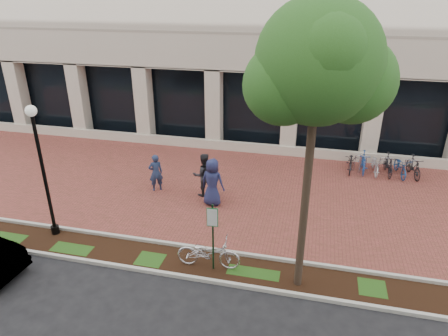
% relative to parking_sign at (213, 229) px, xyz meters
% --- Properties ---
extents(ground, '(120.00, 120.00, 0.00)m').
position_rel_parking_sign_xyz_m(ground, '(-0.64, 5.37, -1.46)').
color(ground, black).
rests_on(ground, ground).
extents(brick_plaza, '(40.00, 9.00, 0.01)m').
position_rel_parking_sign_xyz_m(brick_plaza, '(-0.64, 5.37, -1.45)').
color(brick_plaza, brown).
rests_on(brick_plaza, ground).
extents(planting_strip, '(40.00, 1.50, 0.01)m').
position_rel_parking_sign_xyz_m(planting_strip, '(-0.64, 0.12, -1.45)').
color(planting_strip, black).
rests_on(planting_strip, ground).
extents(curb_plaza_side, '(40.00, 0.12, 0.12)m').
position_rel_parking_sign_xyz_m(curb_plaza_side, '(-0.64, 0.87, -1.40)').
color(curb_plaza_side, '#BBBAB0').
rests_on(curb_plaza_side, ground).
extents(curb_street_side, '(40.00, 0.12, 0.12)m').
position_rel_parking_sign_xyz_m(curb_street_side, '(-0.64, -0.63, -1.40)').
color(curb_street_side, '#BBBAB0').
rests_on(curb_street_side, ground).
extents(parking_sign, '(0.34, 0.07, 2.28)m').
position_rel_parking_sign_xyz_m(parking_sign, '(0.00, 0.00, 0.00)').
color(parking_sign, '#13361C').
rests_on(parking_sign, ground).
extents(lamppost, '(0.36, 0.36, 4.67)m').
position_rel_parking_sign_xyz_m(lamppost, '(-5.96, 0.62, 1.17)').
color(lamppost, black).
rests_on(lamppost, ground).
extents(street_tree, '(3.57, 2.98, 7.90)m').
position_rel_parking_sign_xyz_m(street_tree, '(2.63, -0.05, 4.75)').
color(street_tree, '#433326').
rests_on(street_tree, ground).
extents(locked_bicycle, '(2.03, 0.82, 1.05)m').
position_rel_parking_sign_xyz_m(locked_bicycle, '(-0.17, 0.08, -0.94)').
color(locked_bicycle, silver).
rests_on(locked_bicycle, ground).
extents(pedestrian_left, '(0.72, 0.66, 1.65)m').
position_rel_parking_sign_xyz_m(pedestrian_left, '(-3.72, 4.58, -0.63)').
color(pedestrian_left, navy).
rests_on(pedestrian_left, ground).
extents(pedestrian_mid, '(1.13, 1.05, 1.87)m').
position_rel_parking_sign_xyz_m(pedestrian_mid, '(-1.63, 4.63, -0.53)').
color(pedestrian_mid, '#27272C').
rests_on(pedestrian_mid, ground).
extents(pedestrian_right, '(1.05, 0.78, 1.96)m').
position_rel_parking_sign_xyz_m(pedestrian_right, '(-1.07, 3.96, -0.48)').
color(pedestrian_right, navy).
rests_on(pedestrian_right, ground).
extents(bollard, '(0.12, 0.12, 0.96)m').
position_rel_parking_sign_xyz_m(bollard, '(4.87, 8.45, -0.97)').
color(bollard, '#B2B3B7').
rests_on(bollard, ground).
extents(bike_rack_cluster, '(3.49, 1.77, 0.99)m').
position_rel_parking_sign_xyz_m(bike_rack_cluster, '(5.84, 8.61, -0.99)').
color(bike_rack_cluster, black).
rests_on(bike_rack_cluster, ground).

